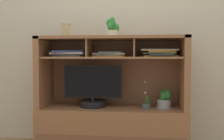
% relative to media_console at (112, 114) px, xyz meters
% --- Properties ---
extents(back_wall, '(6.00, 0.02, 2.80)m').
position_rel_media_console_xyz_m(back_wall, '(0.00, 0.27, 1.02)').
color(back_wall, beige).
rests_on(back_wall, ground).
extents(media_console, '(1.53, 0.54, 1.20)m').
position_rel_media_console_xyz_m(media_console, '(0.00, 0.00, 0.00)').
color(media_console, brown).
rests_on(media_console, ground).
extents(tv_monitor, '(0.62, 0.27, 0.44)m').
position_rel_media_console_xyz_m(tv_monitor, '(-0.20, -0.02, 0.25)').
color(tv_monitor, black).
rests_on(tv_monitor, media_console).
extents(potted_orchid, '(0.11, 0.11, 0.28)m').
position_rel_media_console_xyz_m(potted_orchid, '(0.36, -0.05, 0.11)').
color(potted_orchid, '#435252').
rests_on(potted_orchid, media_console).
extents(potted_fern, '(0.16, 0.16, 0.20)m').
position_rel_media_console_xyz_m(potted_fern, '(0.55, -0.00, 0.16)').
color(potted_fern, gray).
rests_on(potted_fern, media_console).
extents(magazine_stack_left, '(0.36, 0.28, 0.05)m').
position_rel_media_console_xyz_m(magazine_stack_left, '(-0.02, -0.01, 0.63)').
color(magazine_stack_left, gold).
rests_on(magazine_stack_left, media_console).
extents(magazine_stack_centre, '(0.40, 0.34, 0.06)m').
position_rel_media_console_xyz_m(magazine_stack_centre, '(-0.46, 0.01, 0.64)').
color(magazine_stack_centre, slate).
rests_on(magazine_stack_centre, media_console).
extents(magazine_stack_right, '(0.39, 0.33, 0.08)m').
position_rel_media_console_xyz_m(magazine_stack_right, '(0.49, 0.01, 0.65)').
color(magazine_stack_right, '#B79132').
rests_on(magazine_stack_right, media_console).
extents(potted_succulent, '(0.14, 0.14, 0.20)m').
position_rel_media_console_xyz_m(potted_succulent, '(0.00, -0.01, 0.90)').
color(potted_succulent, beige).
rests_on(potted_succulent, media_console).
extents(ceramic_vase, '(0.10, 0.10, 0.15)m').
position_rel_media_console_xyz_m(ceramic_vase, '(-0.50, 0.01, 0.89)').
color(ceramic_vase, tan).
rests_on(ceramic_vase, media_console).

